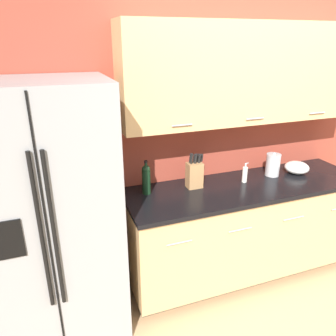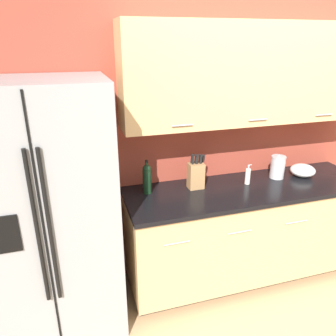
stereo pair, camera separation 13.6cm
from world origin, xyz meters
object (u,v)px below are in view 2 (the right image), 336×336
wine_bottle (147,178)px  soap_dispenser (248,176)px  knife_block (196,175)px  mixing_bowl (303,170)px  steel_canister (278,167)px  refrigerator (48,214)px

wine_bottle → soap_dispenser: bearing=-4.9°
knife_block → mixing_bowl: knife_block is taller
steel_canister → refrigerator: bearing=-175.8°
knife_block → wine_bottle: (-0.41, 0.02, 0.01)m
mixing_bowl → steel_canister: bearing=172.0°
knife_block → mixing_bowl: bearing=-2.3°
refrigerator → knife_block: bearing=7.3°
knife_block → steel_canister: size_ratio=1.42×
refrigerator → mixing_bowl: refrigerator is taller
knife_block → mixing_bowl: size_ratio=1.41×
steel_canister → knife_block: bearing=179.5°
wine_bottle → steel_canister: (1.19, -0.03, -0.03)m
soap_dispenser → steel_canister: bearing=7.8°
refrigerator → wine_bottle: size_ratio=6.60×
wine_bottle → refrigerator: bearing=-167.1°
knife_block → mixing_bowl: 1.03m
mixing_bowl → wine_bottle: bearing=177.4°
refrigerator → steel_canister: (1.95, 0.14, 0.09)m
wine_bottle → steel_canister: bearing=-1.5°
wine_bottle → mixing_bowl: (1.44, -0.07, -0.07)m
knife_block → wine_bottle: bearing=176.6°
wine_bottle → knife_block: bearing=-3.4°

